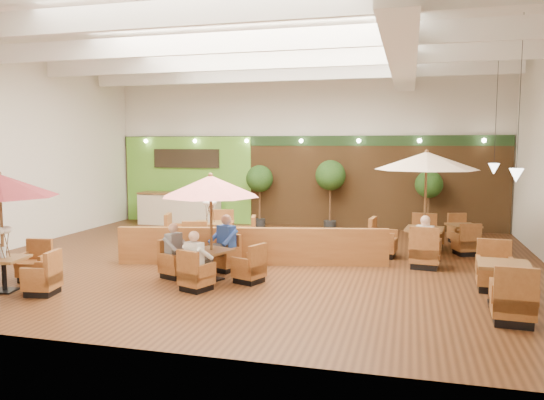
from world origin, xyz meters
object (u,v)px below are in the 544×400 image
(diner_4, at_px, (425,236))
(table_3, at_px, (210,234))
(diner_2, at_px, (175,245))
(service_counter, at_px, (179,209))
(table_5, at_px, (453,237))
(table_0, at_px, (1,210))
(table_2, at_px, (423,181))
(topiary_2, at_px, (429,187))
(topiary_0, at_px, (260,181))
(diner_0, at_px, (196,254))
(table_4, at_px, (503,285))
(diner_3, at_px, (425,238))
(booth_divider, at_px, (252,246))
(diner_1, at_px, (225,238))
(table_1, at_px, (211,206))
(topiary_1, at_px, (330,178))

(diner_4, bearing_deg, table_3, -172.98)
(diner_2, distance_m, diner_4, 5.82)
(service_counter, height_order, table_5, service_counter)
(table_0, distance_m, table_2, 9.64)
(table_3, xyz_separation_m, topiary_2, (5.94, 4.27, 1.12))
(topiary_0, height_order, diner_4, topiary_0)
(table_0, xyz_separation_m, diner_0, (3.66, 1.05, -0.90))
(service_counter, height_order, table_4, service_counter)
(table_2, xyz_separation_m, diner_3, (0.07, -1.02, -1.28))
(service_counter, xyz_separation_m, table_3, (2.78, -4.07, -0.15))
(table_2, distance_m, diner_0, 6.22)
(diner_4, bearing_deg, topiary_2, 102.34)
(table_2, bearing_deg, service_counter, 162.23)
(booth_divider, bearing_deg, diner_1, -130.88)
(topiary_2, distance_m, diner_3, 5.12)
(table_2, bearing_deg, diner_2, -140.96)
(table_0, height_order, table_4, table_0)
(booth_divider, bearing_deg, table_4, -32.85)
(service_counter, height_order, table_2, table_2)
(table_5, height_order, diner_0, diner_0)
(table_5, bearing_deg, table_3, 175.76)
(diner_1, bearing_deg, service_counter, -29.54)
(table_5, distance_m, topiary_2, 2.71)
(table_1, height_order, topiary_1, topiary_1)
(service_counter, relative_size, table_0, 1.25)
(table_1, bearing_deg, table_2, 58.81)
(table_0, height_order, table_1, table_0)
(table_2, relative_size, diner_1, 3.26)
(service_counter, distance_m, diner_4, 9.80)
(table_5, distance_m, diner_4, 2.87)
(topiary_1, bearing_deg, table_1, -101.38)
(diner_2, bearing_deg, table_4, 103.65)
(topiary_1, bearing_deg, diner_1, -102.81)
(table_5, height_order, diner_2, diner_2)
(table_1, relative_size, diner_0, 3.18)
(table_0, xyz_separation_m, table_2, (8.08, 5.24, 0.36))
(table_5, relative_size, diner_2, 3.32)
(table_2, relative_size, diner_3, 3.92)
(diner_3, bearing_deg, booth_divider, -162.70)
(table_5, relative_size, topiary_0, 1.13)
(table_4, relative_size, topiary_2, 1.30)
(table_3, height_order, topiary_2, topiary_2)
(service_counter, xyz_separation_m, table_2, (8.44, -3.82, 1.42))
(table_4, height_order, topiary_1, topiary_1)
(topiary_0, xyz_separation_m, diner_2, (0.18, -7.37, -0.90))
(table_3, bearing_deg, diner_0, -86.85)
(table_1, bearing_deg, booth_divider, 96.85)
(booth_divider, height_order, table_3, table_3)
(table_1, relative_size, topiary_0, 1.10)
(service_counter, height_order, table_1, table_1)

